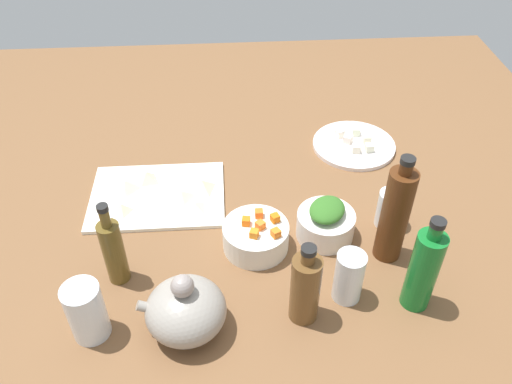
{
  "coord_description": "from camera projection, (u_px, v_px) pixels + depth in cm",
  "views": [
    {
      "loc": [
        6.64,
        96.57,
        91.77
      ],
      "look_at": [
        0.0,
        0.0,
        8.0
      ],
      "focal_mm": 36.65,
      "sensor_mm": 36.0,
      "label": 1
    }
  ],
  "objects": [
    {
      "name": "tabletop",
      "position": [
        256.0,
        211.0,
        1.32
      ],
      "size": [
        190.0,
        190.0,
        3.0
      ],
      "primitive_type": "cube",
      "color": "brown",
      "rests_on": "ground"
    },
    {
      "name": "cutting_board",
      "position": [
        158.0,
        196.0,
        1.34
      ],
      "size": [
        34.0,
        24.94,
        1.0
      ],
      "primitive_type": "cube",
      "rotation": [
        0.0,
        0.0,
        -0.0
      ],
      "color": "white",
      "rests_on": "tabletop"
    },
    {
      "name": "plate_tofu",
      "position": [
        354.0,
        145.0,
        1.5
      ],
      "size": [
        23.55,
        23.55,
        1.2
      ],
      "primitive_type": "cylinder",
      "color": "white",
      "rests_on": "tabletop"
    },
    {
      "name": "bowl_greens",
      "position": [
        325.0,
        225.0,
        1.22
      ],
      "size": [
        13.49,
        13.49,
        6.48
      ],
      "primitive_type": "cylinder",
      "color": "white",
      "rests_on": "tabletop"
    },
    {
      "name": "bowl_carrots",
      "position": [
        256.0,
        237.0,
        1.19
      ],
      "size": [
        15.1,
        15.1,
        6.32
      ],
      "primitive_type": "cylinder",
      "color": "white",
      "rests_on": "tabletop"
    },
    {
      "name": "teapot",
      "position": [
        186.0,
        310.0,
        1.01
      ],
      "size": [
        17.29,
        15.62,
        15.15
      ],
      "color": "gray",
      "rests_on": "tabletop"
    },
    {
      "name": "bottle_0",
      "position": [
        113.0,
        250.0,
        1.09
      ],
      "size": [
        4.65,
        4.65,
        21.13
      ],
      "color": "brown",
      "rests_on": "tabletop"
    },
    {
      "name": "bottle_1",
      "position": [
        395.0,
        214.0,
        1.11
      ],
      "size": [
        6.11,
        6.11,
        27.31
      ],
      "color": "#4E2810",
      "rests_on": "tabletop"
    },
    {
      "name": "bottle_2",
      "position": [
        305.0,
        288.0,
        1.01
      ],
      "size": [
        5.94,
        5.94,
        19.78
      ],
      "color": "brown",
      "rests_on": "tabletop"
    },
    {
      "name": "bottle_3",
      "position": [
        424.0,
        269.0,
        1.03
      ],
      "size": [
        5.9,
        5.9,
        23.4
      ],
      "color": "#146D28",
      "rests_on": "tabletop"
    },
    {
      "name": "drinking_glass_0",
      "position": [
        86.0,
        312.0,
        0.99
      ],
      "size": [
        7.34,
        7.34,
        13.01
      ],
      "primitive_type": "cylinder",
      "color": "white",
      "rests_on": "tabletop"
    },
    {
      "name": "drinking_glass_1",
      "position": [
        389.0,
        209.0,
        1.24
      ],
      "size": [
        5.89,
        5.89,
        9.5
      ],
      "primitive_type": "cylinder",
      "color": "white",
      "rests_on": "tabletop"
    },
    {
      "name": "drinking_glass_2",
      "position": [
        349.0,
        277.0,
        1.06
      ],
      "size": [
        6.07,
        6.07,
        12.05
      ],
      "primitive_type": "cylinder",
      "color": "white",
      "rests_on": "tabletop"
    },
    {
      "name": "carrot_cube_0",
      "position": [
        257.0,
        214.0,
        1.19
      ],
      "size": [
        1.81,
        1.81,
        1.8
      ],
      "primitive_type": "cube",
      "rotation": [
        0.0,
        0.0,
        0.01
      ],
      "color": "orange",
      "rests_on": "bowl_carrots"
    },
    {
      "name": "carrot_cube_1",
      "position": [
        254.0,
        234.0,
        1.14
      ],
      "size": [
        2.32,
        2.32,
        1.8
      ],
      "primitive_type": "cube",
      "rotation": [
        0.0,
        0.0,
        1.21
      ],
      "color": "orange",
      "rests_on": "bowl_carrots"
    },
    {
      "name": "carrot_cube_2",
      "position": [
        246.0,
        221.0,
        1.17
      ],
      "size": [
        2.08,
        2.08,
        1.8
      ],
      "primitive_type": "cube",
      "rotation": [
        0.0,
        0.0,
        1.4
      ],
      "color": "orange",
      "rests_on": "bowl_carrots"
    },
    {
      "name": "carrot_cube_3",
      "position": [
        276.0,
        233.0,
        1.14
      ],
      "size": [
        2.42,
        2.42,
        1.8
      ],
      "primitive_type": "cube",
      "rotation": [
        0.0,
        0.0,
        0.47
      ],
      "color": "orange",
      "rests_on": "bowl_carrots"
    },
    {
      "name": "carrot_cube_4",
      "position": [
        262.0,
        225.0,
        1.16
      ],
      "size": [
        2.52,
        2.52,
        1.8
      ],
      "primitive_type": "cube",
      "rotation": [
        0.0,
        0.0,
        0.65
      ],
      "color": "orange",
      "rests_on": "bowl_carrots"
    },
    {
      "name": "carrot_cube_5",
      "position": [
        275.0,
        218.0,
        1.18
      ],
      "size": [
        2.34,
        2.34,
        1.8
      ],
      "primitive_type": "cube",
      "rotation": [
        0.0,
        0.0,
        0.38
      ],
      "color": "orange",
      "rests_on": "bowl_carrots"
    },
    {
      "name": "chopped_greens_mound",
      "position": [
        327.0,
        210.0,
        1.19
      ],
      "size": [
        11.77,
        12.33,
        3.2
      ],
      "primitive_type": "ellipsoid",
      "rotation": [
        0.0,
        0.0,
        1.0
      ],
      "color": "#336B24",
      "rests_on": "bowl_greens"
    },
    {
      "name": "tofu_cube_0",
      "position": [
        367.0,
        139.0,
        1.5
      ],
      "size": [
        2.23,
        2.23,
        2.2
      ],
      "primitive_type": "cube",
      "rotation": [
        0.0,
        0.0,
        0.02
      ],
      "color": "white",
      "rests_on": "plate_tofu"
    },
    {
      "name": "tofu_cube_1",
      "position": [
        356.0,
        149.0,
        1.46
      ],
      "size": [
        2.39,
        2.39,
        2.2
      ],
      "primitive_type": "cube",
      "rotation": [
        0.0,
        0.0,
        3.05
      ],
      "color": "white",
      "rests_on": "plate_tofu"
    },
    {
      "name": "tofu_cube_2",
      "position": [
        348.0,
        139.0,
        1.5
      ],
      "size": [
        3.06,
        3.06,
        2.2
      ],
      "primitive_type": "cube",
      "rotation": [
        0.0,
        0.0,
        0.96
      ],
      "color": "#F0E1D1",
      "rests_on": "plate_tofu"
    },
    {
      "name": "tofu_cube_3",
      "position": [
        369.0,
        148.0,
        1.47
      ],
      "size": [
        2.39,
        2.39,
        2.2
      ],
      "primitive_type": "cube",
      "rotation": [
        0.0,
        0.0,
        0.09
      ],
      "color": "silver",
      "rests_on": "plate_tofu"
    },
    {
      "name": "tofu_cube_4",
      "position": [
        339.0,
        133.0,
        1.52
      ],
      "size": [
        2.98,
        2.98,
        2.2
      ],
      "primitive_type": "cube",
      "rotation": [
        0.0,
        0.0,
        2.06
      ],
      "color": "white",
      "rests_on": "plate_tofu"
    },
    {
      "name": "tofu_cube_5",
      "position": [
        356.0,
        131.0,
        1.53
      ],
      "size": [
        2.42,
        2.42,
        2.2
      ],
      "primitive_type": "cube",
      "rotation": [
        0.0,
        0.0,
        1.47
      ],
      "color": "white",
      "rests_on": "plate_tofu"
    },
    {
      "name": "dumpling_0",
      "position": [
        122.0,
        208.0,
        1.28
      ],
      "size": [
        4.74,
        4.7,
        2.22
      ],
      "primitive_type": "pyramid",
      "rotation": [
        0.0,
        0.0,
        0.2
      ],
      "color": "beige",
      "rests_on": "cutting_board"
    },
    {
      "name": "dumpling_1",
      "position": [
        195.0,
        206.0,
        1.29
      ],
      "size": [
        6.5,
        6.5,
        2.06
      ],
      "primitive_type": "pyramid",
      "rotation": [
        0.0,
        0.0,
        2.35
      ],
      "color": "beige",
      "rests_on": "cutting_board"
    },
    {
      "name": "dumpling_2",
      "position": [
        126.0,
        185.0,
        1.34
      ],
      "size": [
        5.76,
        5.7,
        2.39
      ],
      "primitive_type": "pyramid",
      "rotation": [
        0.0,
        0.0,
        0.02
      ],
      "color": "beige",
      "rests_on": "cutting_board"
    },
    {
      "name": "dumpling_3",
      "position": [
        182.0,
        195.0,
        1.32
      ],
      "size": [
        6.74,
        6.14,
        2.1
      ],
      "primitive_type": "pyramid",
      "rotation": [
        0.0,
        0.0,
        3.36
      ],
      "color": "beige",
      "rests_on": "cutting_board"
    },
    {
      "name": "dumpling_4",
      "position": [
        202.0,
        185.0,
        1.34
      ],
      "size": [
        7.6,
        7.73,
        2.79
      ],
      "primitive_type": "pyramid",
      "rotation": [
        0.0,
        0.0,
        5.19
      ],
      "color": "beige",
      "rests_on": "cutting_board"
    },
    {
      "name": "dumpling_5",
      "position": [
        147.0,
        176.0,
        1.37
      ],
      "size": [
        6.46,
        6.26,
        2.97
      ],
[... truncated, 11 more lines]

